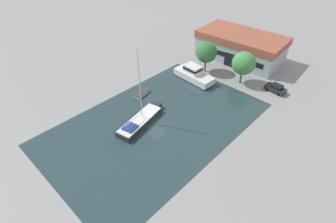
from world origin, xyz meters
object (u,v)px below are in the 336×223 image
Objects in this scene: quay_tree_near_building at (206,52)px; motor_cruiser at (194,75)px; quay_tree_by_water at (244,63)px; parked_car at (276,88)px; warehouse_building at (241,46)px; small_dinghy at (142,93)px; sailboat_moored at (141,121)px.

quay_tree_near_building is 0.75× the size of motor_cruiser.
quay_tree_by_water is 8.31m from parked_car.
parked_car is (7.13, 1.90, -3.82)m from quay_tree_by_water.
quay_tree_near_building is 16.51m from parked_car.
quay_tree_near_building is (-2.13, -11.19, 1.58)m from warehouse_building.
quay_tree_by_water is at bearing -60.70° from warehouse_building.
motor_cruiser is at bearing -143.59° from quay_tree_by_water.
quay_tree_near_building is 17.45m from small_dinghy.
quay_tree_near_building is 1.65× the size of parked_car.
motor_cruiser reaches higher than parked_car.
quay_tree_by_water is at bearing 8.66° from quay_tree_near_building.
quay_tree_by_water reaches higher than small_dinghy.
motor_cruiser reaches higher than small_dinghy.
small_dinghy is (-12.02, -17.82, -4.35)m from quay_tree_by_water.
sailboat_moored is (1.06, -33.87, -2.54)m from warehouse_building.
quay_tree_by_water is 10.69m from motor_cruiser.
quay_tree_near_building is 5.91m from motor_cruiser.
motor_cruiser is (-15.27, -7.91, 0.37)m from parked_car.
warehouse_building reaches higher than parked_car.
sailboat_moored reaches higher than quay_tree_by_water.
quay_tree_by_water is 24.91m from sailboat_moored.
quay_tree_near_building reaches higher than motor_cruiser.
motor_cruiser is at bearing -120.43° from small_dinghy.
warehouse_building is 15.93m from parked_car.
quay_tree_near_building is 0.51× the size of sailboat_moored.
sailboat_moored is 1.47× the size of motor_cruiser.
warehouse_building is at bearing 123.15° from quay_tree_by_water.
sailboat_moored is (-12.52, -25.89, -0.18)m from parked_car.
warehouse_building is 5.32× the size of small_dinghy.
parked_car is 0.45× the size of motor_cruiser.
quay_tree_near_building is at bearing -114.01° from small_dinghy.
sailboat_moored is at bearing -102.68° from quay_tree_by_water.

